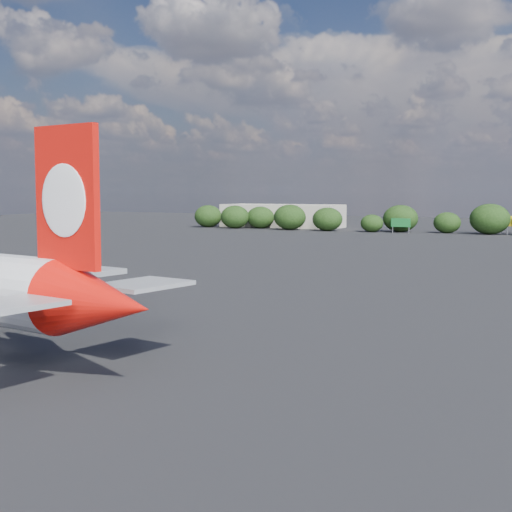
% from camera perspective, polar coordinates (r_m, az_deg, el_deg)
% --- Properties ---
extents(ground, '(500.00, 500.00, 0.00)m').
position_cam_1_polar(ground, '(105.32, 4.07, -1.82)').
color(ground, black).
rests_on(ground, ground).
extents(terminal_building, '(42.00, 16.00, 8.00)m').
position_cam_1_polar(terminal_building, '(251.71, 2.12, 3.24)').
color(terminal_building, '#A49D8D').
rests_on(terminal_building, ground).
extents(highway_sign, '(6.00, 0.30, 4.50)m').
position_cam_1_polar(highway_sign, '(220.48, 11.51, 2.62)').
color(highway_sign, '#135F25').
rests_on(highway_sign, ground).
extents(billboard_yellow, '(5.00, 0.30, 5.50)m').
position_cam_1_polar(billboard_yellow, '(220.38, 19.48, 2.61)').
color(billboard_yellow, yellow).
rests_on(billboard_yellow, ground).
extents(horizon_treeline, '(202.94, 15.88, 9.21)m').
position_cam_1_polar(horizon_treeline, '(219.36, 18.63, 2.65)').
color(horizon_treeline, black).
rests_on(horizon_treeline, ground).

